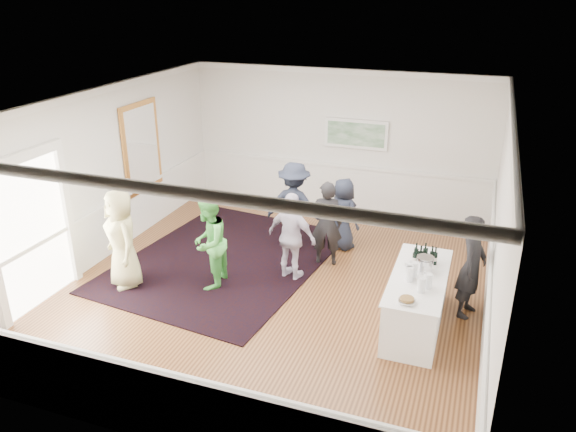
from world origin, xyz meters
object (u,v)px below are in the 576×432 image
(serving_table, at_px, (417,300))
(ice_bucket, at_px, (425,265))
(guest_dark_b, at_px, (326,223))
(bartender, at_px, (472,266))
(guest_navy, at_px, (343,214))
(nut_bowl, at_px, (407,300))
(guest_tan, at_px, (122,239))
(guest_lilac, at_px, (292,237))
(guest_dark_a, at_px, (294,206))
(guest_green, at_px, (209,243))

(serving_table, relative_size, ice_bucket, 8.16)
(guest_dark_b, bearing_deg, bartender, 146.71)
(guest_navy, distance_m, nut_bowl, 3.59)
(guest_tan, relative_size, nut_bowl, 7.10)
(guest_tan, distance_m, guest_lilac, 2.91)
(bartender, height_order, guest_tan, guest_tan)
(serving_table, xyz_separation_m, guest_dark_a, (-2.68, 2.01, 0.45))
(guest_tan, relative_size, guest_dark_a, 1.00)
(guest_lilac, bearing_deg, bartender, -169.89)
(guest_navy, bearing_deg, nut_bowl, 147.65)
(serving_table, relative_size, guest_dark_b, 1.31)
(serving_table, height_order, ice_bucket, ice_bucket)
(guest_dark_b, bearing_deg, guest_lilac, 47.87)
(ice_bucket, bearing_deg, guest_navy, 130.20)
(ice_bucket, bearing_deg, guest_green, -178.12)
(bartender, bearing_deg, guest_dark_a, 82.14)
(guest_lilac, distance_m, guest_navy, 1.61)
(guest_dark_a, bearing_deg, bartender, 156.85)
(guest_tan, height_order, guest_green, guest_tan)
(serving_table, distance_m, guest_dark_a, 3.38)
(guest_tan, xyz_separation_m, guest_green, (1.41, 0.47, -0.06))
(guest_tan, bearing_deg, serving_table, 41.26)
(guest_lilac, height_order, guest_dark_a, guest_dark_a)
(guest_navy, xyz_separation_m, nut_bowl, (1.71, -3.15, 0.17))
(serving_table, relative_size, bartender, 1.26)
(nut_bowl, bearing_deg, ice_bucket, 83.62)
(guest_green, height_order, nut_bowl, guest_green)
(guest_green, height_order, ice_bucket, guest_green)
(ice_bucket, bearing_deg, serving_table, -108.43)
(bartender, xyz_separation_m, guest_green, (-4.26, -0.57, -0.02))
(guest_green, xyz_separation_m, guest_lilac, (1.23, 0.75, -0.02))
(ice_bucket, bearing_deg, guest_dark_b, 144.49)
(bartender, bearing_deg, serving_table, 144.60)
(bartender, height_order, guest_dark_a, guest_dark_a)
(guest_green, bearing_deg, ice_bucket, 86.05)
(serving_table, relative_size, guest_lilac, 1.32)
(serving_table, xyz_separation_m, guest_navy, (-1.77, 2.31, 0.29))
(guest_lilac, bearing_deg, nut_bowl, 157.41)
(serving_table, height_order, guest_dark_b, guest_dark_b)
(guest_tan, bearing_deg, guest_dark_b, 69.16)
(serving_table, height_order, bartender, bartender)
(guest_green, xyz_separation_m, nut_bowl, (3.47, -0.88, 0.07))
(guest_green, distance_m, guest_lilac, 1.45)
(guest_dark_b, distance_m, guest_navy, 0.78)
(guest_lilac, bearing_deg, guest_navy, -95.68)
(serving_table, xyz_separation_m, ice_bucket, (0.05, 0.16, 0.54))
(guest_dark_a, relative_size, guest_navy, 1.22)
(guest_tan, distance_m, guest_dark_a, 3.33)
(serving_table, xyz_separation_m, guest_lilac, (-2.30, 0.79, 0.37))
(guest_dark_b, bearing_deg, guest_green, 28.77)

